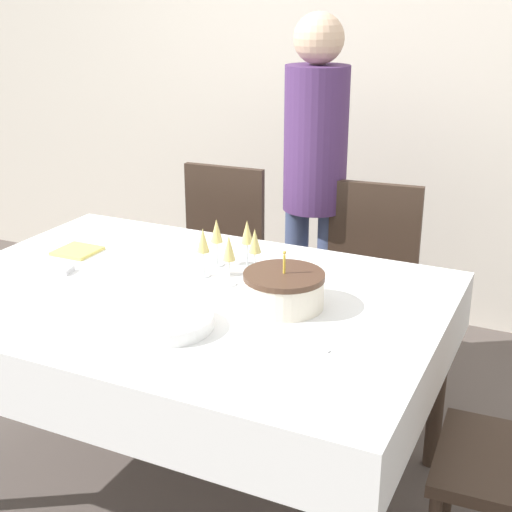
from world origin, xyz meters
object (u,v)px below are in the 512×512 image
(dining_chair_far_left, at_px, (215,260))
(person_standing, at_px, (315,167))
(dining_chair_far_right, at_px, (367,286))
(birthday_cake, at_px, (284,290))
(plate_stack_main, at_px, (168,321))
(champagne_tray, at_px, (230,254))

(dining_chair_far_left, bearing_deg, person_standing, 16.91)
(dining_chair_far_left, bearing_deg, dining_chair_far_right, -0.02)
(birthday_cake, xyz_separation_m, plate_stack_main, (-0.25, -0.29, -0.04))
(person_standing, bearing_deg, dining_chair_far_left, -163.09)
(plate_stack_main, xyz_separation_m, person_standing, (-0.04, 1.30, 0.19))
(person_standing, bearing_deg, plate_stack_main, -88.38)
(dining_chair_far_right, relative_size, champagne_tray, 3.09)
(plate_stack_main, relative_size, person_standing, 0.17)
(dining_chair_far_right, height_order, plate_stack_main, dining_chair_far_right)
(birthday_cake, relative_size, person_standing, 0.16)
(dining_chair_far_right, distance_m, birthday_cake, 0.93)
(dining_chair_far_right, relative_size, plate_stack_main, 3.49)
(dining_chair_far_left, relative_size, birthday_cake, 3.72)
(birthday_cake, distance_m, plate_stack_main, 0.38)
(dining_chair_far_left, distance_m, plate_stack_main, 1.29)
(dining_chair_far_left, height_order, dining_chair_far_right, same)
(plate_stack_main, bearing_deg, dining_chair_far_left, 112.26)
(birthday_cake, bearing_deg, person_standing, 105.82)
(champagne_tray, height_order, person_standing, person_standing)
(birthday_cake, height_order, plate_stack_main, birthday_cake)
(champagne_tray, bearing_deg, birthday_cake, -31.24)
(champagne_tray, bearing_deg, person_standing, 90.81)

